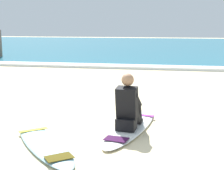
# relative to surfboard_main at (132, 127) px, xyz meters

# --- Properties ---
(ground_plane) EXTENTS (80.00, 80.00, 0.00)m
(ground_plane) POSITION_rel_surfboard_main_xyz_m (-1.16, 0.38, -0.04)
(ground_plane) COLOR beige
(sea) EXTENTS (80.00, 28.00, 0.10)m
(sea) POSITION_rel_surfboard_main_xyz_m (-1.16, 21.85, 0.01)
(sea) COLOR teal
(sea) RESTS_ON ground
(breaking_foam) EXTENTS (80.00, 0.90, 0.11)m
(breaking_foam) POSITION_rel_surfboard_main_xyz_m (-1.16, 8.15, 0.02)
(breaking_foam) COLOR white
(breaking_foam) RESTS_ON ground
(surfboard_main) EXTENTS (0.94, 2.49, 0.08)m
(surfboard_main) POSITION_rel_surfboard_main_xyz_m (0.00, 0.00, 0.00)
(surfboard_main) COLOR white
(surfboard_main) RESTS_ON ground
(surfer_seated) EXTENTS (0.42, 0.73, 0.95)m
(surfer_seated) POSITION_rel_surfboard_main_xyz_m (-0.04, -0.17, 0.40)
(surfer_seated) COLOR black
(surfer_seated) RESTS_ON surfboard_main
(surfboard_spare_near) EXTENTS (1.78, 2.03, 0.08)m
(surfboard_spare_near) POSITION_rel_surfboard_main_xyz_m (-1.20, -1.07, 0.00)
(surfboard_spare_near) COLOR #9ED1E5
(surfboard_spare_near) RESTS_ON ground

